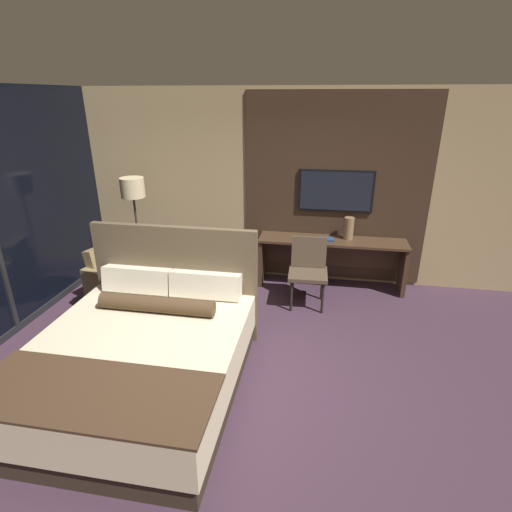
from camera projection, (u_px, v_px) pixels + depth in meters
ground_plane at (251, 379)px, 4.04m from camera, size 16.00×16.00×0.00m
wall_back_tv_panel at (291, 188)px, 5.87m from camera, size 7.20×0.09×2.80m
bed at (142, 357)px, 3.81m from camera, size 1.91×2.22×1.35m
desk at (331, 253)px, 5.86m from camera, size 2.11×0.47×0.74m
tv at (336, 191)px, 5.70m from camera, size 1.06×0.04×0.60m
desk_chair at (308, 265)px, 5.37m from camera, size 0.53×0.52×0.91m
armchair_by_window at (121, 283)px, 5.48m from camera, size 0.86×0.88×0.80m
floor_lamp at (133, 196)px, 5.72m from camera, size 0.34×0.34×1.59m
vase_tall at (349, 228)px, 5.72m from camera, size 0.14×0.14×0.32m
book at (326, 239)px, 5.70m from camera, size 0.23×0.16×0.03m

